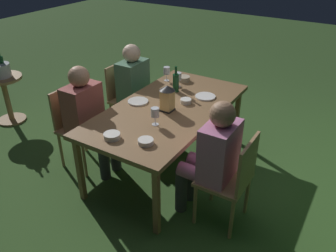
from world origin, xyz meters
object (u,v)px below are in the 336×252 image
(lantern_centerpiece, at_px, (167,97))
(person_in_green, at_px, (137,87))
(person_in_rust, at_px, (88,115))
(green_bottle_on_table, at_px, (176,82))
(dining_table, at_px, (168,112))
(ice_bucket, at_px, (0,69))
(plate_b, at_px, (138,101))
(wine_glass_b, at_px, (178,77))
(chair_side_left_b, at_px, (76,123))
(bowl_olives, at_px, (146,141))
(person_in_pink, at_px, (212,155))
(plate_a, at_px, (205,96))
(bowl_salad, at_px, (112,136))
(bowl_bread, at_px, (186,101))
(chair_side_right_b, at_px, (232,177))
(wine_glass_a, at_px, (167,71))
(chair_side_left_a, at_px, (125,95))
(bowl_dip, at_px, (184,79))
(wine_glass_c, at_px, (155,113))
(side_table, at_px, (5,92))

(lantern_centerpiece, bearing_deg, person_in_green, -124.08)
(person_in_rust, bearing_deg, green_bottle_on_table, 145.14)
(dining_table, xyz_separation_m, lantern_centerpiece, (0.06, 0.03, 0.20))
(lantern_centerpiece, relative_size, ice_bucket, 0.77)
(dining_table, bearing_deg, plate_b, -79.61)
(dining_table, bearing_deg, wine_glass_b, -160.77)
(chair_side_left_b, xyz_separation_m, bowl_olives, (0.26, 1.09, 0.27))
(chair_side_left_b, bearing_deg, person_in_pink, 90.00)
(plate_a, bearing_deg, bowl_olives, -0.77)
(green_bottle_on_table, bearing_deg, lantern_centerpiece, 20.21)
(person_in_rust, xyz_separation_m, bowl_salad, (0.33, 0.60, 0.12))
(plate_b, relative_size, bowl_bread, 1.86)
(person_in_green, relative_size, plate_b, 5.36)
(ice_bucket, bearing_deg, plate_a, 103.64)
(person_in_green, distance_m, chair_side_right_b, 1.80)
(dining_table, height_order, green_bottle_on_table, green_bottle_on_table)
(wine_glass_a, height_order, plate_b, wine_glass_a)
(person_in_green, xyz_separation_m, person_in_rust, (0.85, 0.00, 0.00))
(person_in_rust, bearing_deg, chair_side_left_a, -167.08)
(plate_a, relative_size, bowl_salad, 1.49)
(bowl_dip, relative_size, ice_bucket, 0.42)
(person_in_pink, bearing_deg, green_bottle_on_table, -134.32)
(dining_table, distance_m, person_in_rust, 0.81)
(bowl_olives, bearing_deg, ice_bucket, -100.19)
(chair_side_right_b, xyz_separation_m, bowl_bread, (-0.60, -0.78, 0.27))
(plate_b, bearing_deg, green_bottle_on_table, 155.94)
(wine_glass_c, distance_m, bowl_salad, 0.44)
(chair_side_left_b, distance_m, wine_glass_b, 1.23)
(chair_side_left_b, bearing_deg, lantern_centerpiece, 111.56)
(lantern_centerpiece, bearing_deg, bowl_olives, 15.23)
(wine_glass_a, relative_size, side_table, 0.26)
(bowl_bread, height_order, ice_bucket, ice_bucket)
(chair_side_left_a, height_order, plate_b, chair_side_left_a)
(green_bottle_on_table, bearing_deg, plate_a, 95.91)
(dining_table, bearing_deg, chair_side_left_b, -64.36)
(person_in_pink, bearing_deg, chair_side_left_a, -118.34)
(plate_b, distance_m, side_table, 2.09)
(person_in_pink, bearing_deg, person_in_green, -121.62)
(wine_glass_a, xyz_separation_m, side_table, (0.81, -2.00, -0.42))
(plate_b, distance_m, bowl_salad, 0.74)
(bowl_salad, bearing_deg, wine_glass_b, -176.41)
(chair_side_left_a, height_order, chair_side_left_b, same)
(person_in_green, distance_m, chair_side_left_b, 0.89)
(chair_side_left_b, bearing_deg, plate_b, 123.16)
(bowl_olives, bearing_deg, wine_glass_c, -160.40)
(person_in_pink, bearing_deg, side_table, -93.90)
(bowl_bread, xyz_separation_m, ice_bucket, (0.40, -2.49, -0.01))
(plate_a, height_order, side_table, plate_a)
(chair_side_right_b, xyz_separation_m, person_in_pink, (-0.00, -0.20, 0.15))
(side_table, xyz_separation_m, ice_bucket, (0.00, 0.00, 0.32))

